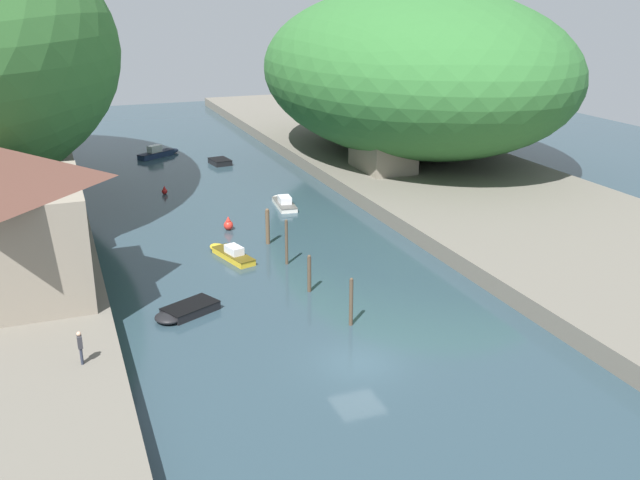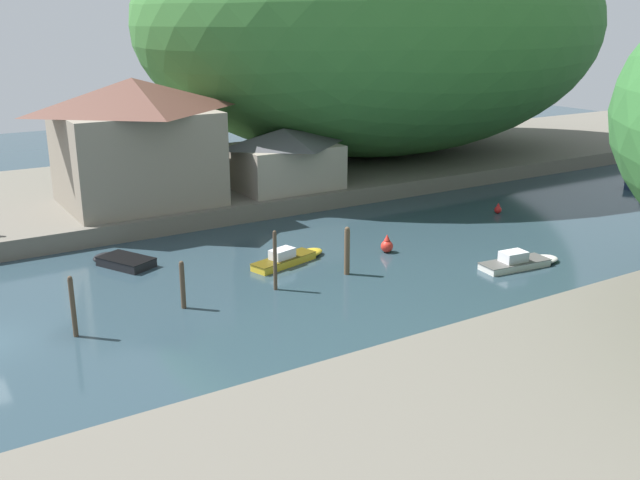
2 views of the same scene
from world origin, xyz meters
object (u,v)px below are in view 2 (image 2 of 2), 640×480
object	(u,v)px
channel_buoy_near	(387,245)
channel_buoy_far	(498,209)
boathouse_shed	(284,157)
boat_cabin_cruiser	(290,258)
waterfront_building	(136,140)
boat_far_right_bank	(521,262)
boat_yellow_tender	(120,261)

from	to	relation	value
channel_buoy_near	channel_buoy_far	bearing A→B (deg)	103.63
boathouse_shed	boat_cabin_cruiser	bearing A→B (deg)	-27.87
waterfront_building	channel_buoy_near	xyz separation A→B (m)	(15.52, 10.40, -5.32)
boat_far_right_bank	channel_buoy_far	size ratio (longest dim) A/B	6.71
boat_cabin_cruiser	channel_buoy_far	distance (m)	18.79
waterfront_building	boathouse_shed	size ratio (longest dim) A/B	1.32
waterfront_building	boathouse_shed	distance (m)	11.39
channel_buoy_near	channel_buoy_far	size ratio (longest dim) A/B	1.43
channel_buoy_far	boat_yellow_tender	bearing A→B (deg)	-96.92
waterfront_building	channel_buoy_near	size ratio (longest dim) A/B	9.59
boat_cabin_cruiser	boat_yellow_tender	bearing A→B (deg)	-135.06
waterfront_building	channel_buoy_far	world-z (taller)	waterfront_building
boathouse_shed	boat_far_right_bank	distance (m)	21.31
boathouse_shed	channel_buoy_far	size ratio (longest dim) A/B	10.36
waterfront_building	boathouse_shed	xyz separation A→B (m)	(1.21, 11.13, -2.14)
waterfront_building	boat_cabin_cruiser	size ratio (longest dim) A/B	2.04
boat_yellow_tender	boat_cabin_cruiser	world-z (taller)	boat_cabin_cruiser
waterfront_building	boat_yellow_tender	distance (m)	11.52
boat_yellow_tender	boat_cabin_cruiser	xyz separation A→B (m)	(4.97, 8.65, 0.05)
boat_cabin_cruiser	boat_far_right_bank	size ratio (longest dim) A/B	1.00
waterfront_building	boat_far_right_bank	size ratio (longest dim) A/B	2.04
boat_far_right_bank	channel_buoy_far	distance (m)	12.03
boat_yellow_tender	channel_buoy_near	distance (m)	16.06
boathouse_shed	boat_far_right_bank	world-z (taller)	boathouse_shed
boat_far_right_bank	channel_buoy_near	bearing A→B (deg)	-135.34
waterfront_building	boat_yellow_tender	bearing A→B (deg)	-25.41
boat_yellow_tender	channel_buoy_near	world-z (taller)	channel_buoy_near
boat_yellow_tender	channel_buoy_far	xyz separation A→B (m)	(3.32, 27.36, 0.05)
boat_cabin_cruiser	channel_buoy_near	bearing A→B (deg)	61.77
channel_buoy_far	channel_buoy_near	bearing A→B (deg)	-76.37
boat_yellow_tender	boat_cabin_cruiser	bearing A→B (deg)	-56.40
boathouse_shed	boat_yellow_tender	distance (m)	17.70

